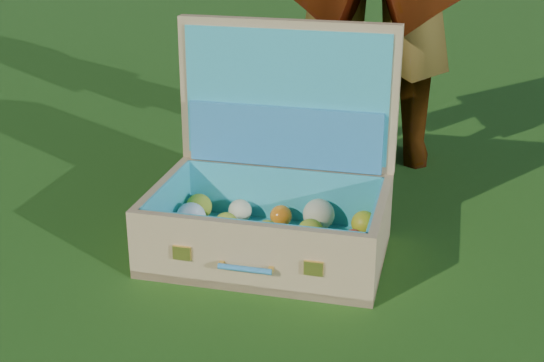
# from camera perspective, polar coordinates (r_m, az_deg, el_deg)

# --- Properties ---
(ground) EXTENTS (60.00, 60.00, 0.00)m
(ground) POSITION_cam_1_polar(r_m,az_deg,el_deg) (1.82, -4.55, -7.98)
(ground) COLOR #215114
(ground) RESTS_ON ground
(suitcase) EXTENTS (0.63, 0.49, 0.57)m
(suitcase) POSITION_cam_1_polar(r_m,az_deg,el_deg) (1.95, 0.16, -0.52)
(suitcase) COLOR tan
(suitcase) RESTS_ON ground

